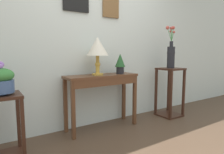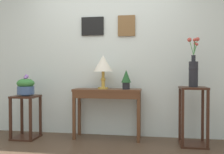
{
  "view_description": "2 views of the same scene",
  "coord_description": "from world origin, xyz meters",
  "views": [
    {
      "loc": [
        -1.32,
        -1.13,
        1.08
      ],
      "look_at": [
        0.23,
        1.24,
        0.73
      ],
      "focal_mm": 31.26,
      "sensor_mm": 36.0,
      "label": 1
    },
    {
      "loc": [
        0.71,
        -2.41,
        1.05
      ],
      "look_at": [
        0.11,
        1.33,
        0.96
      ],
      "focal_mm": 38.31,
      "sensor_mm": 36.0,
      "label": 2
    }
  ],
  "objects": [
    {
      "name": "back_wall_with_art",
      "position": [
        0.0,
        1.5,
        1.4
      ],
      "size": [
        9.0,
        0.13,
        2.8
      ],
      "color": "silver",
      "rests_on": "ground"
    },
    {
      "name": "table_lamp",
      "position": [
        -0.01,
        1.24,
        1.15
      ],
      "size": [
        0.3,
        0.3,
        0.52
      ],
      "color": "gold",
      "rests_on": "console_table"
    },
    {
      "name": "console_table",
      "position": [
        0.05,
        1.22,
        0.64
      ],
      "size": [
        1.05,
        0.34,
        0.78
      ],
      "color": "#56331E",
      "rests_on": "ground"
    },
    {
      "name": "pedestal_stand_right",
      "position": [
        1.31,
        1.09,
        0.42
      ],
      "size": [
        0.37,
        0.37,
        0.83
      ],
      "color": "#381E14",
      "rests_on": "ground"
    },
    {
      "name": "pedestal_stand_left",
      "position": [
        -1.21,
        1.05,
        0.34
      ],
      "size": [
        0.37,
        0.37,
        0.67
      ],
      "color": "#381E14",
      "rests_on": "ground"
    },
    {
      "name": "flower_vase_tall_right",
      "position": [
        1.31,
        1.09,
        1.07
      ],
      "size": [
        0.16,
        0.14,
        0.7
      ],
      "color": "black",
      "rests_on": "pedestal_stand_right"
    },
    {
      "name": "planter_bowl_wide_left",
      "position": [
        -1.21,
        1.05,
        0.82
      ],
      "size": [
        0.27,
        0.27,
        0.33
      ],
      "color": "#3D5684",
      "rests_on": "pedestal_stand_left"
    },
    {
      "name": "potted_plant_on_console",
      "position": [
        0.35,
        1.21,
        0.94
      ],
      "size": [
        0.15,
        0.15,
        0.29
      ],
      "color": "black",
      "rests_on": "console_table"
    }
  ]
}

